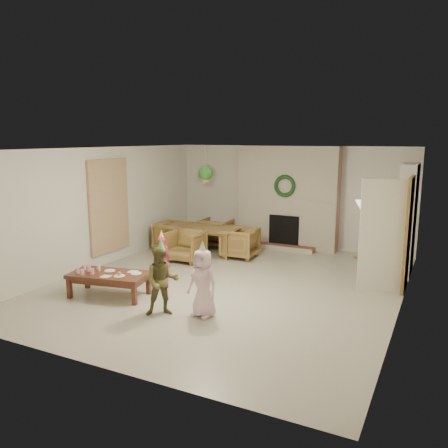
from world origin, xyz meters
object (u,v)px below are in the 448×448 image
Objects in this scene: dining_chair_near at (186,246)px; child_plaid at (162,281)px; dining_chair_far at (216,233)px; child_red at (162,259)px; dining_chair_left at (173,236)px; dining_chair_right at (240,243)px; child_pink at (203,283)px; coffee_table_top at (109,275)px; dining_table at (202,240)px.

child_plaid reaches higher than dining_chair_near.
dining_chair_far is 3.02m from child_red.
dining_chair_near is at bearing -135.00° from dining_chair_left.
child_pink reaches higher than dining_chair_right.
coffee_table_top is 1.33m from child_plaid.
dining_chair_left is (-0.78, -0.03, 0.03)m from dining_table.
child_pink is (1.88, -2.59, 0.18)m from dining_chair_near.
child_plaid is (0.94, -1.39, 0.10)m from child_red.
dining_chair_near is at bearing 90.00° from dining_chair_far.
dining_table is at bearing 75.60° from child_plaid.
dining_chair_near and dining_chair_right have the same top height.
coffee_table_top is at bearing -92.13° from dining_chair_near.
child_red is at bearing 89.59° from child_plaid.
dining_chair_left is 0.86× the size of child_red.
dining_chair_far is at bearing 90.00° from dining_table.
dining_chair_far is (-0.03, 0.78, 0.03)m from dining_table.
dining_chair_near and dining_chair_left have the same top height.
dining_chair_near is 2.54m from coffee_table_top.
dining_chair_right is at bearing -90.00° from dining_chair_left.
child_plaid is 1.02× the size of child_pink.
coffee_table_top is 1.52× the size of child_red.
dining_chair_far is 0.57× the size of coffee_table_top.
dining_chair_left is at bearing 135.00° from dining_chair_near.
child_plaid reaches higher than child_pink.
dining_chair_near is 1.56m from dining_chair_far.
dining_chair_right is (0.94, 0.82, 0.00)m from dining_chair_near.
dining_chair_far is 1.00× the size of dining_chair_right.
dining_chair_right is (1.00, -0.74, 0.00)m from dining_chair_far.
dining_chair_far is 1.10m from dining_chair_left.
dining_chair_left is 1.00× the size of dining_chair_right.
dining_chair_left reaches higher than coffee_table_top.
child_red is (0.39, -2.22, 0.13)m from dining_table.
child_plaid is (1.33, -3.60, 0.23)m from dining_table.
dining_table is 0.78m from dining_chair_left.
dining_chair_left is 0.57× the size of coffee_table_top.
dining_chair_near and dining_chair_far have the same top height.
dining_chair_near is 0.57× the size of coffee_table_top.
child_plaid reaches higher than dining_chair_far.
child_red is (1.16, -2.18, 0.09)m from dining_chair_left.
dining_chair_near is at bearing 79.28° from coffee_table_top.
dining_chair_left is 0.70× the size of child_plaid.
dining_chair_near is 1.10m from dining_chair_left.
dining_chair_right is at bearing 63.55° from coffee_table_top.
child_plaid reaches higher than dining_table.
dining_chair_right is 3.54m from child_pink.
child_red is (0.42, -2.99, 0.09)m from dining_chair_far.
dining_chair_left is 0.72× the size of child_pink.
child_pink reaches higher than dining_chair_left.
dining_chair_far and dining_chair_right have the same top height.
child_red reaches higher than dining_table.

